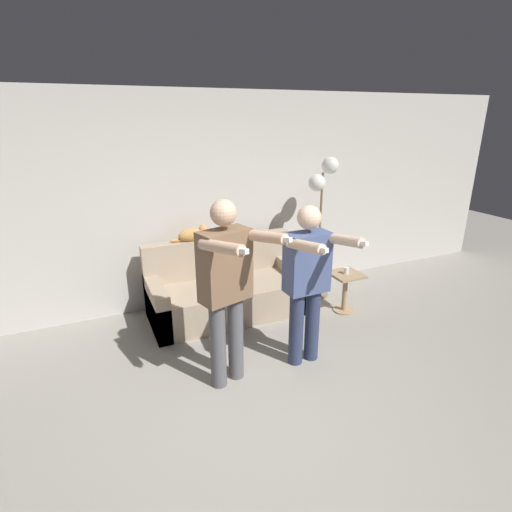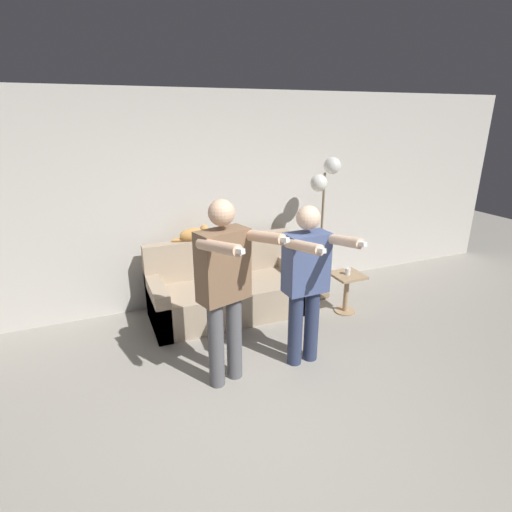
{
  "view_description": "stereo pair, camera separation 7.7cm",
  "coord_description": "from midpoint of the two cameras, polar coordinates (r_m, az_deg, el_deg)",
  "views": [
    {
      "loc": [
        -1.12,
        -1.94,
        2.31
      ],
      "look_at": [
        0.45,
        1.59,
        0.94
      ],
      "focal_mm": 28.0,
      "sensor_mm": 36.0,
      "label": 1
    },
    {
      "loc": [
        -1.05,
        -1.97,
        2.31
      ],
      "look_at": [
        0.45,
        1.59,
        0.94
      ],
      "focal_mm": 28.0,
      "sensor_mm": 36.0,
      "label": 2
    }
  ],
  "objects": [
    {
      "name": "person_left",
      "position": [
        3.36,
        -3.82,
        -3.84
      ],
      "size": [
        0.62,
        0.76,
        1.69
      ],
      "rotation": [
        0.0,
        0.0,
        0.28
      ],
      "color": "#56565B",
      "rests_on": "ground_plane"
    },
    {
      "name": "wall_back",
      "position": [
        4.95,
        -9.8,
        7.46
      ],
      "size": [
        10.0,
        0.05,
        2.6
      ],
      "color": "beige",
      "rests_on": "ground_plane"
    },
    {
      "name": "couch",
      "position": [
        4.88,
        -3.53,
        -5.13
      ],
      "size": [
        1.87,
        0.82,
        0.89
      ],
      "color": "tan",
      "rests_on": "ground_plane"
    },
    {
      "name": "side_table",
      "position": [
        4.99,
        13.26,
        -4.16
      ],
      "size": [
        0.36,
        0.36,
        0.5
      ],
      "color": "#A38460",
      "rests_on": "ground_plane"
    },
    {
      "name": "ground_plane",
      "position": [
        3.22,
        4.77,
        -26.47
      ],
      "size": [
        16.0,
        16.0,
        0.0
      ],
      "primitive_type": "plane",
      "color": "gray"
    },
    {
      "name": "floor_lamp",
      "position": [
        5.09,
        10.19,
        9.23
      ],
      "size": [
        0.39,
        0.31,
        1.83
      ],
      "color": "#756047",
      "rests_on": "ground_plane"
    },
    {
      "name": "cat",
      "position": [
        4.82,
        -8.34,
        3.17
      ],
      "size": [
        0.45,
        0.13,
        0.18
      ],
      "color": "tan",
      "rests_on": "couch"
    },
    {
      "name": "cup",
      "position": [
        4.91,
        13.4,
        -2.14
      ],
      "size": [
        0.07,
        0.07,
        0.08
      ],
      "color": "white",
      "rests_on": "side_table"
    },
    {
      "name": "person_right",
      "position": [
        3.7,
        7.88,
        -3.0
      ],
      "size": [
        0.49,
        0.68,
        1.57
      ],
      "rotation": [
        0.0,
        0.0,
        0.03
      ],
      "color": "#2D3856",
      "rests_on": "ground_plane"
    }
  ]
}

